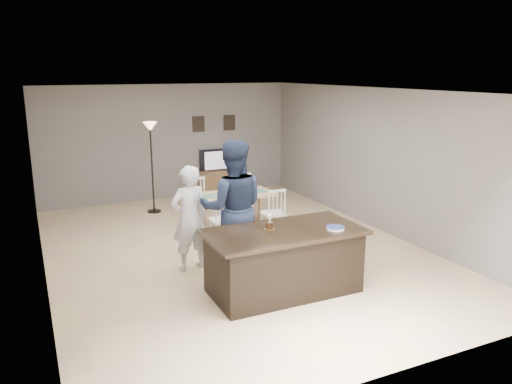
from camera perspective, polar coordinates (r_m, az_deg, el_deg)
name	(u,v)px	position (r m, az deg, el deg)	size (l,w,h in m)	color
floor	(234,250)	(8.66, -2.52, -6.65)	(8.00, 8.00, 0.00)	tan
room_shell	(233,154)	(8.22, -2.65, 4.37)	(8.00, 8.00, 8.00)	slate
kitchen_island	(284,261)	(6.97, 3.18, -7.84)	(2.15, 1.10, 0.90)	black
tv_console	(220,183)	(12.36, -4.12, 1.06)	(1.20, 0.40, 0.60)	brown
television	(219,160)	(12.31, -4.28, 3.68)	(0.91, 0.12, 0.53)	black
tv_screen_glow	(220,160)	(12.24, -4.15, 3.65)	(0.78, 0.78, 0.00)	#CF6017
picture_frames	(214,123)	(12.30, -4.80, 7.83)	(1.10, 0.02, 0.38)	black
doorway	(47,250)	(5.49, -22.76, -6.09)	(0.00, 2.10, 2.65)	black
woman	(189,218)	(7.70, -7.62, -2.97)	(0.60, 0.39, 1.63)	silver
man	(233,208)	(7.42, -2.67, -1.84)	(1.00, 0.78, 2.05)	#192138
birthday_cake	(270,226)	(6.84, 1.58, -3.86)	(0.14, 0.14, 0.21)	gold
plate_stack	(335,228)	(6.92, 9.05, -4.09)	(0.25, 0.25, 0.04)	white
dining_table	(235,200)	(9.65, -2.44, -0.89)	(1.51, 1.71, 0.91)	tan
floor_lamp	(151,143)	(10.81, -11.93, 5.52)	(0.29, 0.29, 1.96)	black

